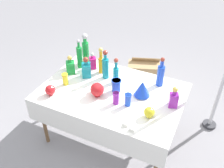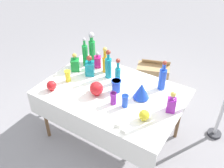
{
  "view_description": "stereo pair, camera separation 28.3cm",
  "coord_description": "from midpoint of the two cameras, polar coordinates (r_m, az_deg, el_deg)",
  "views": [
    {
      "loc": [
        0.98,
        -2.06,
        2.53
      ],
      "look_at": [
        0.0,
        0.0,
        0.86
      ],
      "focal_mm": 40.0,
      "sensor_mm": 36.0,
      "label": 1
    },
    {
      "loc": [
        1.23,
        -1.93,
        2.53
      ],
      "look_at": [
        0.0,
        0.0,
        0.86
      ],
      "focal_mm": 40.0,
      "sensor_mm": 36.0,
      "label": 2
    }
  ],
  "objects": [
    {
      "name": "round_bowl_0",
      "position": [
        2.53,
        5.35,
        -6.58
      ],
      "size": [
        0.11,
        0.11,
        0.12
      ],
      "color": "yellow",
      "rests_on": "display_table"
    },
    {
      "name": "display_table",
      "position": [
        2.9,
        -3.08,
        -2.97
      ],
      "size": [
        1.63,
        1.1,
        0.76
      ],
      "color": "white",
      "rests_on": "ground"
    },
    {
      "name": "round_bowl_2",
      "position": [
        2.92,
        -16.66,
        -1.43
      ],
      "size": [
        0.12,
        0.12,
        0.12
      ],
      "color": "red",
      "rests_on": "display_table"
    },
    {
      "name": "square_decanter_3",
      "position": [
        3.1,
        -8.49,
        3.37
      ],
      "size": [
        0.15,
        0.15,
        0.27
      ],
      "color": "teal",
      "rests_on": "display_table"
    },
    {
      "name": "fluted_vase_0",
      "position": [
        2.76,
        4.04,
        -1.15
      ],
      "size": [
        0.18,
        0.18,
        0.19
      ],
      "color": "blue",
      "rests_on": "display_table"
    },
    {
      "name": "slender_vase_2",
      "position": [
        2.84,
        -1.87,
        -0.36
      ],
      "size": [
        0.12,
        0.12,
        0.15
      ],
      "color": "blue",
      "rests_on": "display_table"
    },
    {
      "name": "slender_vase_3",
      "position": [
        2.64,
        0.62,
        -3.65
      ],
      "size": [
        0.08,
        0.08,
        0.15
      ],
      "color": "blue",
      "rests_on": "display_table"
    },
    {
      "name": "tall_bottle_2",
      "position": [
        3.28,
        -9.9,
        6.18
      ],
      "size": [
        0.07,
        0.07,
        0.4
      ],
      "color": "#198C38",
      "rests_on": "display_table"
    },
    {
      "name": "square_decanter_2",
      "position": [
        3.21,
        -11.97,
        3.89
      ],
      "size": [
        0.15,
        0.15,
        0.25
      ],
      "color": "#198C38",
      "rests_on": "display_table"
    },
    {
      "name": "ground_plane",
      "position": [
        3.41,
        -2.42,
        -11.83
      ],
      "size": [
        40.0,
        40.0,
        0.0
      ],
      "primitive_type": "plane",
      "color": "gray"
    },
    {
      "name": "square_decanter_0",
      "position": [
        3.27,
        -6.94,
        4.89
      ],
      "size": [
        0.12,
        0.12,
        0.22
      ],
      "color": "#C61972",
      "rests_on": "display_table"
    },
    {
      "name": "square_decanter_1",
      "position": [
        2.67,
        10.98,
        -3.39
      ],
      "size": [
        0.12,
        0.12,
        0.25
      ],
      "color": "purple",
      "rests_on": "display_table"
    },
    {
      "name": "tall_bottle_4",
      "position": [
        3.03,
        -4.18,
        3.92
      ],
      "size": [
        0.08,
        0.08,
        0.38
      ],
      "color": "teal",
      "rests_on": "display_table"
    },
    {
      "name": "tall_bottle_0",
      "position": [
        2.95,
        -1.83,
        2.56
      ],
      "size": [
        0.07,
        0.07,
        0.33
      ],
      "color": "teal",
      "rests_on": "display_table"
    },
    {
      "name": "tall_bottle_5",
      "position": [
        3.36,
        -8.5,
        7.75
      ],
      "size": [
        0.09,
        0.09,
        0.42
      ],
      "color": "#198C38",
      "rests_on": "display_table"
    },
    {
      "name": "tall_bottle_3",
      "position": [
        2.92,
        8.35,
        2.12
      ],
      "size": [
        0.08,
        0.08,
        0.37
      ],
      "color": "blue",
      "rests_on": "display_table"
    },
    {
      "name": "cardboard_box_behind_left",
      "position": [
        4.23,
        5.26,
        2.41
      ],
      "size": [
        0.59,
        0.45,
        0.45
      ],
      "color": "tan",
      "rests_on": "ground"
    },
    {
      "name": "slender_vase_1",
      "position": [
        2.67,
        -2.13,
        -3.27
      ],
      "size": [
        0.07,
        0.07,
        0.14
      ],
      "color": "purple",
      "rests_on": "display_table"
    },
    {
      "name": "price_tag_left",
      "position": [
        2.4,
        0.98,
        -10.71
      ],
      "size": [
        0.06,
        0.02,
        0.04
      ],
      "primitive_type": "cube",
      "rotation": [
        -0.21,
        0.0,
        -0.17
      ],
      "color": "white",
      "rests_on": "display_table"
    },
    {
      "name": "slender_vase_0",
      "position": [
        3.02,
        -13.31,
        1.08
      ],
      "size": [
        0.07,
        0.07,
        0.15
      ],
      "color": "yellow",
      "rests_on": "display_table"
    },
    {
      "name": "round_bowl_1",
      "position": [
        2.78,
        -6.32,
        -1.39
      ],
      "size": [
        0.15,
        0.15,
        0.16
      ],
      "color": "red",
      "rests_on": "display_table"
    },
    {
      "name": "price_tag_center",
      "position": [
        2.45,
        -0.44,
        -9.61
      ],
      "size": [
        0.07,
        0.03,
        0.04
      ],
      "primitive_type": "cube",
      "rotation": [
        -0.21,
        0.0,
        0.24
      ],
      "color": "white",
      "rests_on": "display_table"
    },
    {
      "name": "tall_bottle_1",
      "position": [
        3.14,
        -5.1,
        4.85
      ],
      "size": [
        0.07,
        0.07,
        0.35
      ],
      "color": "orange",
      "rests_on": "display_table"
    }
  ]
}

